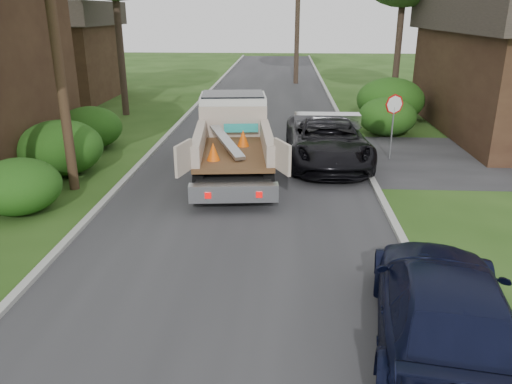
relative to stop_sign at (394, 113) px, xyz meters
The scene contains 15 objects.
ground 10.55m from the stop_sign, 120.02° to the right, with size 120.00×120.00×0.00m, color #203F12.
road 5.58m from the stop_sign, 169.11° to the left, with size 8.00×90.00×0.02m, color #28282B.
curb_left 9.51m from the stop_sign, behind, with size 0.20×90.00×0.12m, color #9E9E99.
curb_right 2.27m from the stop_sign, 137.73° to the left, with size 0.20×90.00×0.12m, color #9E9E99.
stop_sign is the anchor object (origin of this frame).
utility_pole 11.91m from the stop_sign, 159.38° to the right, with size 2.42×1.25×10.00m.
house_left_far 22.81m from the stop_sign, 145.19° to the left, with size 7.56×7.56×6.00m.
hedge_left_a 12.92m from the stop_sign, 152.24° to the right, with size 2.34×2.34×1.53m, color #134910.
hedge_left_b 11.99m from the stop_sign, 167.94° to the right, with size 2.86×2.86×1.87m, color #134910.
hedge_left_c 12.08m from the stop_sign, behind, with size 2.60×2.60×1.70m, color #134910.
hedge_right_a 4.15m from the stop_sign, 81.47° to the left, with size 2.60×2.60×1.70m, color #134910.
hedge_right_b 7.15m from the stop_sign, 79.48° to the left, with size 3.38×3.38×2.21m, color #134910.
flatbed_truck 6.06m from the stop_sign, 164.54° to the right, with size 3.38×6.86×2.51m.
black_pickup 2.69m from the stop_sign, 167.16° to the right, with size 2.85×6.17×1.71m, color black.
navy_suv 11.63m from the stop_sign, 96.94° to the right, with size 2.20×5.42×1.57m, color black.
Camera 1 is at (1.13, -9.65, 5.34)m, focal length 35.00 mm.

